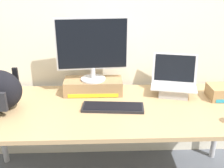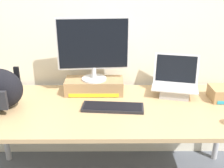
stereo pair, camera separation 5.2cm
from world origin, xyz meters
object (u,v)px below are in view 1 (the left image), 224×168
toner_box_yellow (93,86)px  external_keyboard (113,107)px  open_laptop (173,86)px  desktop_monitor (92,48)px

toner_box_yellow → external_keyboard: (0.15, -0.28, -0.05)m
toner_box_yellow → open_laptop: size_ratio=1.17×
toner_box_yellow → open_laptop: 0.64m
external_keyboard → open_laptop: bearing=30.8°
toner_box_yellow → external_keyboard: size_ratio=1.02×
desktop_monitor → open_laptop: size_ratio=1.40×
desktop_monitor → external_keyboard: (0.15, -0.28, -0.36)m
open_laptop → external_keyboard: open_laptop is taller
desktop_monitor → open_laptop: desktop_monitor is taller
toner_box_yellow → desktop_monitor: size_ratio=0.84×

